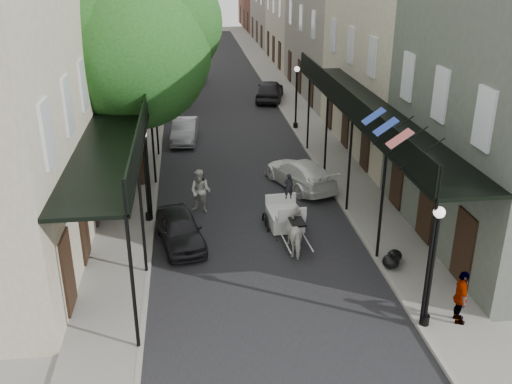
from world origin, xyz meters
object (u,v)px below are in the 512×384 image
object	(u,v)px
tree_near	(141,42)
car_right_far	(270,90)
lamppost_right_far	(296,96)
pedestrian_sidewalk_right	(461,297)
pedestrian_walking	(201,191)
car_left_mid	(185,131)
carriage	(283,201)
car_left_near	(180,229)
car_right_near	(300,173)
pedestrian_sidewalk_left	(134,154)
car_left_far	(183,70)
tree_far	(154,21)
lamppost_right_near	(432,266)
horse	(298,232)
lamppost_left	(146,175)

from	to	relation	value
tree_near	car_right_far	xyz separation A→B (m)	(7.80, 15.25, -5.73)
lamppost_right_far	pedestrian_sidewalk_right	size ratio (longest dim) A/B	2.24
pedestrian_walking	car_left_mid	bearing A→B (deg)	117.95
carriage	pedestrian_sidewalk_right	size ratio (longest dim) A/B	1.48
tree_near	car_left_near	world-z (taller)	tree_near
pedestrian_walking	car_right_near	bearing A→B (deg)	50.47
pedestrian_sidewalk_left	car_left_far	distance (m)	21.86
tree_near	lamppost_right_far	world-z (taller)	tree_near
car_right_near	carriage	bearing A→B (deg)	49.04
car_left_mid	car_right_near	distance (m)	9.13
tree_far	car_right_far	distance (m)	9.43
lamppost_right_near	car_right_far	world-z (taller)	lamppost_right_near
horse	car_left_mid	xyz separation A→B (m)	(-3.93, 13.52, -0.10)
pedestrian_sidewalk_left	car_left_mid	bearing A→B (deg)	-134.94
lamppost_right_far	pedestrian_sidewalk_right	bearing A→B (deg)	-87.14
pedestrian_sidewalk_left	horse	bearing A→B (deg)	109.28
tree_far	carriage	size ratio (longest dim) A/B	3.51
tree_far	lamppost_left	world-z (taller)	tree_far
car_right_near	car_left_near	bearing A→B (deg)	22.33
carriage	car_left_mid	size ratio (longest dim) A/B	0.64
lamppost_right_far	car_left_far	world-z (taller)	lamppost_right_far
lamppost_right_near	car_right_near	xyz separation A→B (m)	(-1.50, 11.00, -1.41)
carriage	car_left_mid	distance (m)	11.86
pedestrian_sidewalk_left	car_right_far	world-z (taller)	pedestrian_sidewalk_left
horse	car_right_near	size ratio (longest dim) A/B	0.40
lamppost_right_near	pedestrian_walking	bearing A→B (deg)	124.87
tree_near	lamppost_right_far	xyz separation A→B (m)	(8.30, 7.82, -4.44)
car_right_near	pedestrian_sidewalk_left	bearing A→B (deg)	-41.28
car_left_far	pedestrian_sidewalk_left	bearing A→B (deg)	-118.27
tree_near	tree_far	distance (m)	14.02
pedestrian_sidewalk_right	car_right_far	xyz separation A→B (m)	(-1.50, 27.43, -0.19)
car_right_near	car_right_far	distance (m)	16.46
lamppost_left	tree_near	bearing A→B (deg)	91.34
lamppost_left	lamppost_right_far	xyz separation A→B (m)	(8.20, 12.00, 0.00)
horse	car_right_near	xyz separation A→B (m)	(1.27, 6.02, -0.10)
tree_far	pedestrian_sidewalk_right	world-z (taller)	tree_far
lamppost_right_near	horse	xyz separation A→B (m)	(-2.77, 4.98, -1.32)
pedestrian_sidewalk_right	car_left_near	distance (m)	9.97
car_left_far	carriage	bearing A→B (deg)	-104.17
pedestrian_sidewalk_left	lamppost_right_far	bearing A→B (deg)	-162.93
lamppost_right_far	pedestrian_walking	xyz separation A→B (m)	(-6.10, -11.25, -1.12)
lamppost_right_far	car_left_far	xyz separation A→B (m)	(-6.70, 15.68, -1.27)
car_left_near	horse	bearing A→B (deg)	-24.66
lamppost_right_far	car_left_mid	bearing A→B (deg)	-167.39
car_left_near	carriage	bearing A→B (deg)	6.39
lamppost_right_near	car_right_near	world-z (taller)	lamppost_right_near
car_right_far	car_left_mid	bearing A→B (deg)	69.01
tree_near	car_left_mid	size ratio (longest dim) A/B	2.52
tree_near	car_left_near	distance (m)	8.63
pedestrian_sidewalk_left	pedestrian_sidewalk_right	bearing A→B (deg)	109.84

